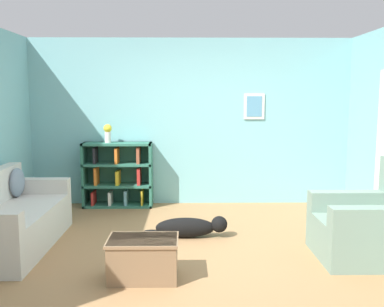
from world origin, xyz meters
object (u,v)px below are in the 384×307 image
Objects in this scene: recliner_chair at (372,226)px; dog at (191,227)px; vase at (108,132)px; couch at (10,221)px; coffee_table at (143,257)px; bookshelf at (118,175)px.

recliner_chair is 1.01× the size of dog.
vase is (-1.25, 1.50, 1.03)m from dog.
couch is at bearing 174.61° from recliner_chair.
recliner_chair is at bearing -5.39° from couch.
coffee_table is 2.32× the size of vase.
dog is (0.46, 1.18, -0.08)m from coffee_table.
bookshelf is 1.92m from dog.
bookshelf is 1.04× the size of dog.
vase is at bearing 129.93° from dog.
bookshelf is at bearing 9.43° from vase.
vase reaches higher than dog.
recliner_chair is at bearing 11.54° from coffee_table.
vase is at bearing 66.45° from couch.
couch is 6.33× the size of vase.
vase is (-3.16, 2.19, 0.81)m from recliner_chair.
recliner_chair is 2.42m from coffee_table.
vase is at bearing 106.49° from coffee_table.
couch is 2.08m from dog.
bookshelf is at bearing 103.57° from coffee_table.
couch is at bearing -171.03° from dog.
dog is at bearing -53.81° from bookshelf.
coffee_table is 2.95m from vase.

